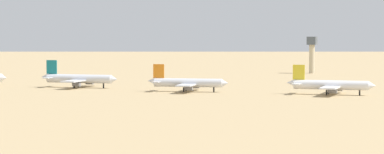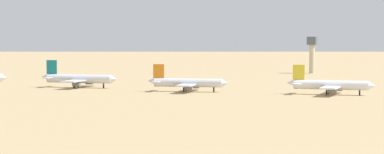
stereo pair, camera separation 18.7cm
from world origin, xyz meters
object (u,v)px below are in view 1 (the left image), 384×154
at_px(parked_jet_orange_4, 187,83).
at_px(parked_jet_yellow_5, 330,85).
at_px(parked_jet_teal_3, 78,79).
at_px(control_tower, 312,51).

xyz_separation_m(parked_jet_orange_4, parked_jet_yellow_5, (58.45, 3.95, 0.13)).
relative_size(parked_jet_teal_3, parked_jet_yellow_5, 1.03).
bearing_deg(parked_jet_orange_4, parked_jet_teal_3, 164.48).
height_order(parked_jet_orange_4, control_tower, control_tower).
bearing_deg(parked_jet_teal_3, control_tower, 63.46).
bearing_deg(parked_jet_teal_3, parked_jet_yellow_5, -5.04).
bearing_deg(parked_jet_orange_4, parked_jet_yellow_5, -4.22).
relative_size(parked_jet_orange_4, parked_jet_yellow_5, 0.97).
height_order(parked_jet_teal_3, parked_jet_orange_4, parked_jet_teal_3).
distance_m(parked_jet_orange_4, control_tower, 167.44).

